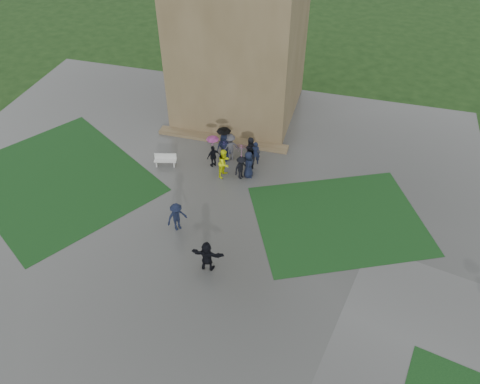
# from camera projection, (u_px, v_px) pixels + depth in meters

# --- Properties ---
(ground) EXTENTS (120.00, 120.00, 0.00)m
(ground) POSITION_uv_depth(u_px,v_px,m) (162.00, 255.00, 24.09)
(ground) COLOR black
(plaza) EXTENTS (34.00, 34.00, 0.02)m
(plaza) POSITION_uv_depth(u_px,v_px,m) (176.00, 228.00, 25.53)
(plaza) COLOR #3B3B38
(plaza) RESTS_ON ground
(lawn_inset_left) EXTENTS (14.10, 13.46, 0.01)m
(lawn_inset_left) POSITION_uv_depth(u_px,v_px,m) (59.00, 179.00, 28.68)
(lawn_inset_left) COLOR black
(lawn_inset_left) RESTS_ON plaza
(lawn_inset_right) EXTENTS (11.12, 10.15, 0.01)m
(lawn_inset_right) POSITION_uv_depth(u_px,v_px,m) (339.00, 220.00, 25.99)
(lawn_inset_right) COLOR black
(lawn_inset_right) RESTS_ON plaza
(tower_plinth) EXTENTS (9.00, 0.80, 0.22)m
(tower_plinth) POSITION_uv_depth(u_px,v_px,m) (222.00, 139.00, 31.70)
(tower_plinth) COLOR brown
(tower_plinth) RESTS_ON plaza
(bench) EXTENTS (1.45, 0.76, 0.80)m
(bench) POSITION_uv_depth(u_px,v_px,m) (165.00, 160.00, 29.48)
(bench) COLOR silver
(bench) RESTS_ON plaza
(visitor_cluster) EXTENTS (3.29, 3.22, 2.51)m
(visitor_cluster) POSITION_uv_depth(u_px,v_px,m) (234.00, 153.00, 28.77)
(visitor_cluster) COLOR black
(visitor_cluster) RESTS_ON plaza
(pedestrian_mid) EXTENTS (1.20, 1.24, 1.76)m
(pedestrian_mid) POSITION_uv_depth(u_px,v_px,m) (177.00, 217.00, 24.92)
(pedestrian_mid) COLOR black
(pedestrian_mid) RESTS_ON plaza
(pedestrian_near) EXTENTS (1.67, 0.68, 1.76)m
(pedestrian_near) POSITION_uv_depth(u_px,v_px,m) (207.00, 256.00, 22.84)
(pedestrian_near) COLOR black
(pedestrian_near) RESTS_ON plaza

